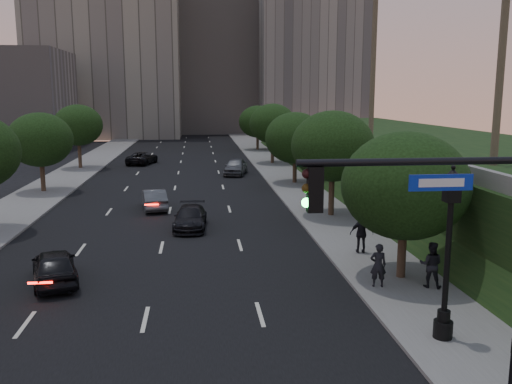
{
  "coord_description": "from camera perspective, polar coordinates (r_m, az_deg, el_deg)",
  "views": [
    {
      "loc": [
        1.9,
        -12.95,
        7.67
      ],
      "look_at": [
        4.36,
        9.55,
        3.6
      ],
      "focal_mm": 38.0,
      "sensor_mm": 36.0,
      "label": 1
    }
  ],
  "objects": [
    {
      "name": "pedestrian_c",
      "position": [
        26.59,
        11.06,
        -4.29
      ],
      "size": [
        1.18,
        0.62,
        1.91
      ],
      "primitive_type": "imported",
      "rotation": [
        0.0,
        0.0,
        3.0
      ],
      "color": "black",
      "rests_on": "sidewalk_right"
    },
    {
      "name": "tree_left_c",
      "position": [
        45.74,
        -21.77,
        5.13
      ],
      "size": [
        5.0,
        5.0,
        6.34
      ],
      "color": "#38281C",
      "rests_on": "ground"
    },
    {
      "name": "tree_left_d",
      "position": [
        59.3,
        -18.22,
        6.7
      ],
      "size": [
        5.0,
        5.0,
        6.71
      ],
      "color": "#38281C",
      "rests_on": "ground"
    },
    {
      "name": "pedestrian_b",
      "position": [
        22.62,
        17.94,
        -7.28
      ],
      "size": [
        1.11,
        1.01,
        1.84
      ],
      "primitive_type": "imported",
      "rotation": [
        0.0,
        0.0,
        2.71
      ],
      "color": "black",
      "rests_on": "sidewalk_right"
    },
    {
      "name": "embankment",
      "position": [
        45.97,
        19.77,
        2.5
      ],
      "size": [
        18.0,
        90.0,
        4.0
      ],
      "primitive_type": "cube",
      "color": "black",
      "rests_on": "ground"
    },
    {
      "name": "sedan_near_left",
      "position": [
        23.97,
        -20.44,
        -7.32
      ],
      "size": [
        2.83,
        4.55,
        1.44
      ],
      "primitive_type": "imported",
      "rotation": [
        0.0,
        0.0,
        3.43
      ],
      "color": "black",
      "rests_on": "ground"
    },
    {
      "name": "tree_right_d",
      "position": [
        60.62,
        1.76,
        7.2
      ],
      "size": [
        5.2,
        5.2,
        6.74
      ],
      "color": "#38281C",
      "rests_on": "ground"
    },
    {
      "name": "pedestrian_a",
      "position": [
        22.13,
        12.73,
        -7.52
      ],
      "size": [
        0.7,
        0.52,
        1.76
      ],
      "primitive_type": "imported",
      "rotation": [
        0.0,
        0.0,
        2.98
      ],
      "color": "black",
      "rests_on": "sidewalk_right"
    },
    {
      "name": "office_block_filler",
      "position": [
        87.52,
        -25.14,
        8.8
      ],
      "size": [
        18.0,
        16.0,
        14.0
      ],
      "primitive_type": "cube",
      "color": "gray",
      "rests_on": "ground"
    },
    {
      "name": "traffic_signal_mast",
      "position": [
        13.1,
        23.19,
        -8.43
      ],
      "size": [
        5.68,
        0.56,
        7.0
      ],
      "color": "black",
      "rests_on": "ground"
    },
    {
      "name": "office_block_right",
      "position": [
        111.65,
        5.41,
        15.46
      ],
      "size": [
        20.0,
        22.0,
        36.0
      ],
      "primitive_type": "cube",
      "color": "gray",
      "rests_on": "ground"
    },
    {
      "name": "street_lamp",
      "position": [
        17.72,
        19.49,
        -6.92
      ],
      "size": [
        0.64,
        0.64,
        5.62
      ],
      "color": "black",
      "rests_on": "ground"
    },
    {
      "name": "parapet_wall",
      "position": [
        42.69,
        9.6,
        5.59
      ],
      "size": [
        0.35,
        90.0,
        0.7
      ],
      "primitive_type": "cube",
      "color": "slate",
      "rests_on": "embankment"
    },
    {
      "name": "sedan_far_left",
      "position": [
        61.98,
        -11.88,
        3.52
      ],
      "size": [
        3.56,
        5.46,
        1.4
      ],
      "primitive_type": "imported",
      "rotation": [
        0.0,
        0.0,
        2.88
      ],
      "color": "black",
      "rests_on": "ground"
    },
    {
      "name": "road_surface",
      "position": [
        43.67,
        -8.63,
        -0.03
      ],
      "size": [
        16.0,
        140.0,
        0.02
      ],
      "primitive_type": "cube",
      "color": "black",
      "rests_on": "ground"
    },
    {
      "name": "office_block_left",
      "position": [
        106.47,
        -15.29,
        14.33
      ],
      "size": [
        26.0,
        20.0,
        32.0
      ],
      "primitive_type": "cube",
      "color": "gray",
      "rests_on": "ground"
    },
    {
      "name": "tree_right_c",
      "position": [
        46.85,
        4.14,
        5.7
      ],
      "size": [
        5.2,
        5.2,
        6.24
      ],
      "color": "#38281C",
      "rests_on": "ground"
    },
    {
      "name": "sidewalk_right",
      "position": [
        44.41,
        4.7,
        0.31
      ],
      "size": [
        4.5,
        140.0,
        0.15
      ],
      "primitive_type": "cube",
      "color": "slate",
      "rests_on": "ground"
    },
    {
      "name": "sedan_far_right",
      "position": [
        52.65,
        -2.15,
        2.69
      ],
      "size": [
        2.93,
        5.03,
        1.61
      ],
      "primitive_type": "imported",
      "rotation": [
        0.0,
        0.0,
        -0.23
      ],
      "color": "#585B60",
      "rests_on": "ground"
    },
    {
      "name": "sidewalk_left",
      "position": [
        45.27,
        -21.7,
        -0.19
      ],
      "size": [
        4.5,
        140.0,
        0.15
      ],
      "primitive_type": "cube",
      "color": "slate",
      "rests_on": "ground"
    },
    {
      "name": "tree_right_e",
      "position": [
        75.51,
        0.16,
        7.42
      ],
      "size": [
        5.2,
        5.2,
        6.24
      ],
      "color": "#38281C",
      "rests_on": "ground"
    },
    {
      "name": "office_block_mid",
      "position": [
        115.15,
        -4.29,
        12.82
      ],
      "size": [
        22.0,
        18.0,
        26.0
      ],
      "primitive_type": "cube",
      "color": "gray",
      "rests_on": "ground"
    },
    {
      "name": "sedan_near_right",
      "position": [
        31.66,
        -6.93,
        -2.71
      ],
      "size": [
        2.05,
        4.52,
        1.28
      ],
      "primitive_type": "imported",
      "rotation": [
        0.0,
        0.0,
        -0.06
      ],
      "color": "black",
      "rests_on": "ground"
    },
    {
      "name": "tree_right_b",
      "position": [
        34.15,
        8.07,
        4.79
      ],
      "size": [
        5.2,
        5.2,
        6.74
      ],
      "color": "#38281C",
      "rests_on": "ground"
    },
    {
      "name": "sedan_mid_left",
      "position": [
        37.34,
        -10.68,
        -0.75
      ],
      "size": [
        2.16,
        4.42,
        1.4
      ],
      "primitive_type": "imported",
      "rotation": [
        0.0,
        0.0,
        3.31
      ],
      "color": "#4C4F53",
      "rests_on": "ground"
    },
    {
      "name": "tree_right_a",
      "position": [
        22.86,
        15.42,
        0.64
      ],
      "size": [
        5.2,
        5.2,
        6.24
      ],
      "color": "#38281C",
      "rests_on": "ground"
    }
  ]
}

